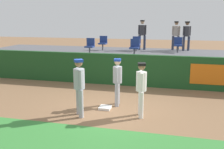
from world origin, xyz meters
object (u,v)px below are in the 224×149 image
Objects in this scene: first_base at (105,108)px; seat_front_center at (135,46)px; seat_back_center at (136,43)px; spectator_casual at (176,33)px; spectator_capped at (187,34)px; player_fielder_home at (141,86)px; seat_front_left at (90,45)px; seat_back_right at (178,44)px; player_coach_visitor at (79,84)px; seat_back_left at (103,42)px; spectator_hooded at (142,33)px; player_runner_visitor at (117,79)px.

first_base is 5.00m from seat_front_center.
seat_back_center is 2.51m from spectator_casual.
seat_front_center is at bearing 28.94° from spectator_capped.
player_fielder_home is at bearing 60.87° from spectator_capped.
seat_front_left is at bearing -158.47° from player_fielder_home.
seat_back_right reaches higher than first_base.
player_fielder_home is at bearing 89.35° from spectator_casual.
spectator_capped is at bearing 174.84° from spectator_casual.
seat_front_center is 1.81m from seat_back_center.
spectator_capped is (3.53, 8.28, 1.12)m from player_coach_visitor.
seat_back_left is 1.00× the size of seat_front_center.
spectator_capped is at bearing 122.83° from player_coach_visitor.
spectator_capped is (2.58, 0.19, -0.04)m from spectator_hooded.
player_coach_visitor is at bearing -127.67° from first_base.
first_base is at bearing 108.22° from player_coach_visitor.
seat_back_center is 2.85m from seat_front_left.
spectator_capped is (2.81, 0.97, 0.51)m from seat_back_center.
player_fielder_home is at bearing -56.29° from seat_front_left.
spectator_casual is (2.92, 8.41, 1.12)m from player_coach_visitor.
seat_back_right is (2.43, 6.52, 1.63)m from first_base.
seat_front_left is 3.59m from spectator_hooded.
spectator_casual reaches higher than player_fielder_home.
seat_back_center is 3.01m from spectator_capped.
player_coach_visitor is 1.08× the size of spectator_casual.
seat_front_center is (-1.01, 5.09, 0.67)m from player_fielder_home.
seat_back_left is 1.81m from seat_front_left.
seat_back_left is at bearing 180.00° from seat_back_right.
seat_front_left is 0.50× the size of spectator_capped.
seat_back_right is at bearing 103.59° from spectator_casual.
player_runner_visitor is 2.01× the size of seat_back_center.
spectator_hooded is (-0.96, 7.67, 1.22)m from player_fielder_home.
spectator_hooded is at bearing 15.73° from spectator_casual.
spectator_hooded is 2.59m from spectator_capped.
spectator_casual reaches higher than spectator_capped.
seat_front_center is at bearing 0.01° from seat_front_left.
seat_back_left is 2.01m from seat_back_center.
player_runner_visitor is 6.08m from seat_back_center.
seat_back_center and seat_back_right have the same top height.
player_runner_visitor is 6.47m from seat_back_left.
seat_back_left is (-1.91, 6.52, 1.64)m from first_base.
player_runner_visitor is at bearing 91.28° from spectator_hooded.
seat_back_right reaches higher than player_fielder_home.
seat_back_left and seat_back_center have the same top height.
player_coach_visitor is 9.07m from spectator_capped.
spectator_capped is (2.58, 7.00, 1.21)m from player_runner_visitor.
spectator_casual is at bearing 73.18° from first_base.
player_runner_visitor is at bearing 56.05° from first_base.
spectator_casual is at bearing 26.44° from seat_back_center.
spectator_hooded reaches higher than player_runner_visitor.
seat_back_left is 4.34m from seat_back_right.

